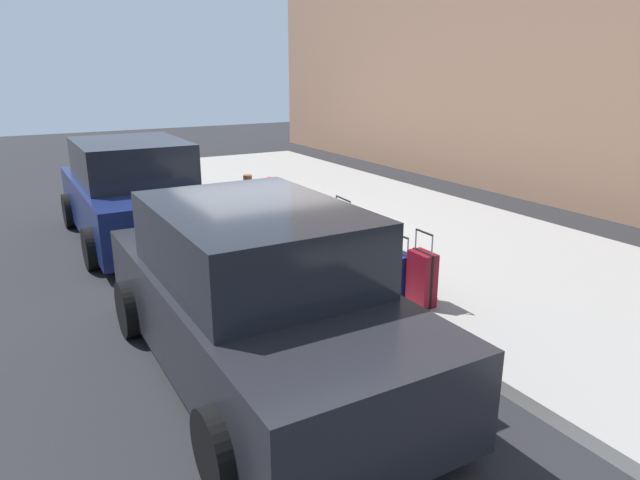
% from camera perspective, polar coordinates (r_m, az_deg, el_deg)
% --- Properties ---
extents(ground_plane, '(40.00, 40.00, 0.00)m').
position_cam_1_polar(ground_plane, '(9.80, -5.83, -0.34)').
color(ground_plane, black).
extents(sidewalk_curb, '(18.00, 5.00, 0.14)m').
position_cam_1_polar(sidewalk_curb, '(10.98, 6.16, 1.94)').
color(sidewalk_curb, gray).
rests_on(sidewalk_curb, ground_plane).
extents(suitcase_maroon_0, '(0.37, 0.21, 0.93)m').
position_cam_1_polar(suitcase_maroon_0, '(6.93, 10.21, -3.82)').
color(suitcase_maroon_0, maroon).
rests_on(suitcase_maroon_0, sidewalk_curb).
extents(suitcase_navy_1, '(0.39, 0.26, 0.78)m').
position_cam_1_polar(suitcase_navy_1, '(7.24, 7.88, -3.32)').
color(suitcase_navy_1, navy).
rests_on(suitcase_navy_1, sidewalk_curb).
extents(suitcase_silver_2, '(0.38, 0.22, 0.78)m').
position_cam_1_polar(suitcase_silver_2, '(7.61, 6.56, -2.21)').
color(suitcase_silver_2, '#9EA0A8').
rests_on(suitcase_silver_2, sidewalk_curb).
extents(suitcase_olive_3, '(0.39, 0.23, 0.91)m').
position_cam_1_polar(suitcase_olive_3, '(7.88, 4.31, -1.03)').
color(suitcase_olive_3, '#59601E').
rests_on(suitcase_olive_3, sidewalk_curb).
extents(suitcase_red_4, '(0.50, 0.27, 0.99)m').
position_cam_1_polar(suitcase_red_4, '(8.24, 2.29, 0.08)').
color(suitcase_red_4, red).
rests_on(suitcase_red_4, sidewalk_curb).
extents(suitcase_black_5, '(0.47, 0.26, 0.85)m').
position_cam_1_polar(suitcase_black_5, '(8.74, 0.99, 0.56)').
color(suitcase_black_5, black).
rests_on(suitcase_black_5, sidewalk_curb).
extents(suitcase_teal_6, '(0.38, 0.22, 0.87)m').
position_cam_1_polar(suitcase_teal_6, '(9.09, -0.96, 1.17)').
color(suitcase_teal_6, '#0F606B').
rests_on(suitcase_teal_6, sidewalk_curb).
extents(suitcase_maroon_7, '(0.40, 0.26, 0.77)m').
position_cam_1_polar(suitcase_maroon_7, '(9.51, -1.69, 1.77)').
color(suitcase_maroon_7, maroon).
rests_on(suitcase_maroon_7, sidewalk_curb).
extents(suitcase_navy_8, '(0.45, 0.22, 0.92)m').
position_cam_1_polar(suitcase_navy_8, '(9.84, -3.53, 2.78)').
color(suitcase_navy_8, navy).
rests_on(suitcase_navy_8, sidewalk_curb).
extents(fire_hydrant, '(0.39, 0.21, 0.85)m').
position_cam_1_polar(fire_hydrant, '(10.50, -5.05, 4.18)').
color(fire_hydrant, red).
rests_on(fire_hydrant, sidewalk_curb).
extents(bollard_post, '(0.17, 0.17, 0.79)m').
position_cam_1_polar(bollard_post, '(11.07, -7.24, 4.50)').
color(bollard_post, brown).
rests_on(bollard_post, sidewalk_curb).
extents(parked_car_charcoal_0, '(4.56, 2.07, 1.69)m').
position_cam_1_polar(parked_car_charcoal_0, '(5.53, -6.53, -5.65)').
color(parked_car_charcoal_0, black).
rests_on(parked_car_charcoal_0, ground_plane).
extents(parked_car_navy_1, '(4.32, 2.12, 1.72)m').
position_cam_1_polar(parked_car_navy_1, '(10.39, -18.19, 4.45)').
color(parked_car_navy_1, '#141E4C').
rests_on(parked_car_navy_1, ground_plane).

